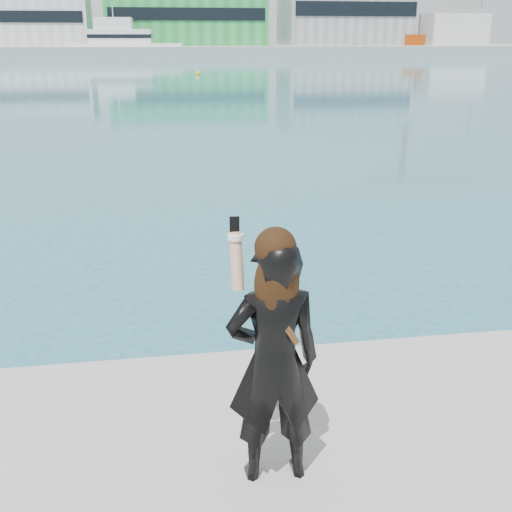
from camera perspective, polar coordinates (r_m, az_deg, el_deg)
The scene contains 10 objects.
ground at distance 5.71m, azimuth -8.58°, elevation -20.67°, with size 500.00×500.00×0.00m, color #1B697C.
far_quay at distance 134.44m, azimuth -9.85°, elevation 17.54°, with size 320.00×40.00×2.00m, color #9E9E99.
warehouse_white at distance 134.26m, azimuth -19.97°, elevation 19.20°, with size 24.48×15.35×9.50m.
warehouse_green at distance 132.68m, azimuth -6.33°, elevation 20.38°, with size 30.60×16.36×10.50m.
warehouse_grey_right at distance 138.36m, azimuth 7.93°, elevation 20.67°, with size 25.50×15.35×12.50m.
ancillary_shed at distance 144.38m, azimuth 16.96°, elevation 18.70°, with size 12.00×10.00×6.00m, color silver.
flagpole_right at distance 127.37m, azimuth 0.64°, elevation 20.23°, with size 1.28×0.16×8.00m.
motor_yacht at distance 119.28m, azimuth -11.66°, elevation 18.01°, with size 19.33×6.69×8.86m.
buoy_near at distance 66.80m, azimuth -5.18°, elevation 15.74°, with size 0.50×0.50×0.50m, color yellow.
woman at distance 4.13m, azimuth 1.59°, elevation -8.83°, with size 0.61×0.40×1.77m.
Camera 1 is at (0.08, -4.42, 3.62)m, focal length 45.00 mm.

